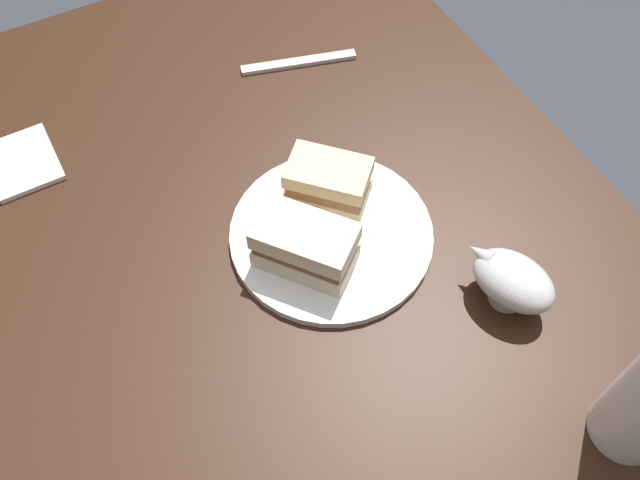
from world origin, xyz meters
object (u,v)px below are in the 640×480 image
object	(u,v)px
sandwich_half_right	(304,246)
fork	(299,62)
sandwich_half_left	(328,183)
gravy_boat	(512,280)
plate	(331,234)
napkin	(22,162)

from	to	relation	value
sandwich_half_right	fork	bearing A→B (deg)	153.89
fork	sandwich_half_right	bearing A→B (deg)	-100.27
sandwich_half_left	gravy_boat	xyz separation A→B (m)	(0.23, 0.12, -0.00)
sandwich_half_left	gravy_boat	distance (m)	0.26
sandwich_half_left	sandwich_half_right	bearing A→B (deg)	-45.22
plate	sandwich_half_left	distance (m)	0.07
napkin	fork	world-z (taller)	napkin
plate	fork	xyz separation A→B (m)	(-0.31, 0.11, -0.00)
sandwich_half_right	gravy_boat	xyz separation A→B (m)	(0.16, 0.20, -0.01)
sandwich_half_left	napkin	size ratio (longest dim) A/B	1.09
gravy_boat	sandwich_half_right	bearing A→B (deg)	-128.44
napkin	plate	bearing A→B (deg)	45.95
sandwich_half_left	sandwich_half_right	distance (m)	0.10
sandwich_half_left	napkin	world-z (taller)	sandwich_half_left
gravy_boat	napkin	size ratio (longest dim) A/B	1.13
sandwich_half_right	gravy_boat	distance (m)	0.25
plate	sandwich_half_left	bearing A→B (deg)	155.96
sandwich_half_right	napkin	world-z (taller)	sandwich_half_right
gravy_boat	napkin	xyz separation A→B (m)	(-0.49, -0.46, -0.04)
napkin	fork	distance (m)	0.43
sandwich_half_left	fork	distance (m)	0.27
napkin	fork	xyz separation A→B (m)	(0.00, 0.43, -0.00)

